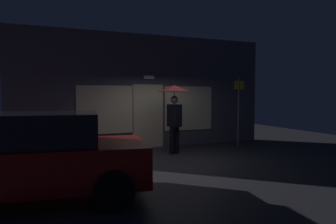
% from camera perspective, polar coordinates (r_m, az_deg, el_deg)
% --- Properties ---
extents(ground_plane, '(18.00, 18.00, 0.00)m').
position_cam_1_polar(ground_plane, '(8.62, 0.61, -9.04)').
color(ground_plane, '#26262B').
extents(building_facade, '(9.02, 0.48, 3.93)m').
position_cam_1_polar(building_facade, '(10.64, -4.09, 3.82)').
color(building_facade, '#4C4C56').
rests_on(building_facade, ground).
extents(person_with_umbrella, '(1.07, 1.07, 2.13)m').
position_cam_1_polar(person_with_umbrella, '(9.33, 1.22, 2.17)').
color(person_with_umbrella, black).
rests_on(person_with_umbrella, ground).
extents(parked_car, '(4.03, 2.25, 1.52)m').
position_cam_1_polar(parked_car, '(5.73, -24.31, -7.71)').
color(parked_car, maroon).
rests_on(parked_car, ground).
extents(street_sign_post, '(0.40, 0.07, 2.44)m').
position_cam_1_polar(street_sign_post, '(11.05, 13.24, 0.80)').
color(street_sign_post, '#595B60').
rests_on(street_sign_post, ground).
extents(sidewalk_bollard, '(0.24, 0.24, 0.51)m').
position_cam_1_polar(sidewalk_bollard, '(9.42, -12.66, -6.49)').
color(sidewalk_bollard, '#B2A899').
rests_on(sidewalk_bollard, ground).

